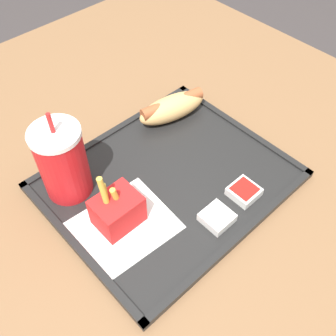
{
  "coord_description": "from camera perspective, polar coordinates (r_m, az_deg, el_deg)",
  "views": [
    {
      "loc": [
        -0.31,
        -0.33,
        1.29
      ],
      "look_at": [
        -0.01,
        -0.02,
        0.78
      ],
      "focal_mm": 42.0,
      "sensor_mm": 36.0,
      "label": 1
    }
  ],
  "objects": [
    {
      "name": "sauce_cup_ketchup",
      "position": [
        0.67,
        10.97,
        -3.37
      ],
      "size": [
        0.05,
        0.05,
        0.02
      ],
      "color": "silver",
      "rests_on": "food_tray"
    },
    {
      "name": "hot_dog_far",
      "position": [
        0.78,
        0.59,
        8.83
      ],
      "size": [
        0.15,
        0.08,
        0.05
      ],
      "color": "tan",
      "rests_on": "food_tray"
    },
    {
      "name": "fries_carton",
      "position": [
        0.62,
        -7.41,
        -6.11
      ],
      "size": [
        0.07,
        0.06,
        0.11
      ],
      "color": "red",
      "rests_on": "food_tray"
    },
    {
      "name": "paper_napkin",
      "position": [
        0.63,
        -6.46,
        -8.35
      ],
      "size": [
        0.16,
        0.14,
        0.0
      ],
      "color": "white",
      "rests_on": "food_tray"
    },
    {
      "name": "sauce_cup_mayo",
      "position": [
        0.63,
        7.13,
        -7.1
      ],
      "size": [
        0.05,
        0.05,
        0.02
      ],
      "color": "silver",
      "rests_on": "food_tray"
    },
    {
      "name": "food_tray",
      "position": [
        0.69,
        0.0,
        -1.86
      ],
      "size": [
        0.4,
        0.33,
        0.01
      ],
      "color": "black",
      "rests_on": "dining_table"
    },
    {
      "name": "dining_table",
      "position": [
        1.02,
        -0.18,
        -13.97
      ],
      "size": [
        1.08,
        1.18,
        0.74
      ],
      "color": "brown",
      "rests_on": "ground_plane"
    },
    {
      "name": "soda_cup",
      "position": [
        0.65,
        -15.05,
        0.87
      ],
      "size": [
        0.08,
        0.08,
        0.17
      ],
      "color": "red",
      "rests_on": "food_tray"
    },
    {
      "name": "ground_plane",
      "position": [
        1.37,
        -0.14,
        -20.9
      ],
      "size": [
        8.0,
        8.0,
        0.0
      ],
      "primitive_type": "plane",
      "color": "#383333"
    }
  ]
}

